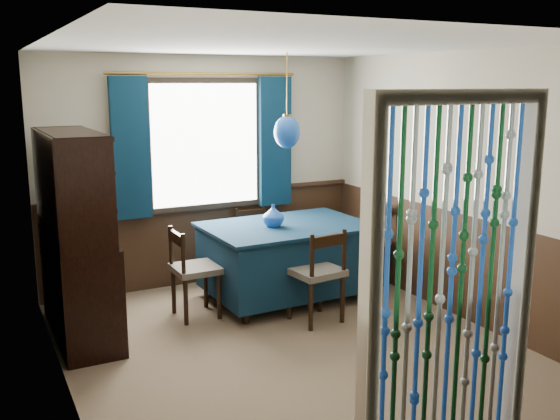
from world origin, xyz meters
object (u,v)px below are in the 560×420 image
chair_right (364,241)px  vase_sideboard (77,220)px  vase_table (273,216)px  bowl_shelf (86,201)px  chair_near (318,273)px  chair_far (255,243)px  dining_table (287,256)px  chair_left (192,270)px  pendant_lamp (287,132)px  sideboard (77,268)px

chair_right → vase_sideboard: 3.04m
vase_table → bowl_shelf: (-1.85, -0.30, 0.37)m
chair_near → chair_far: bearing=83.3°
dining_table → chair_left: bearing=-179.3°
dining_table → vase_table: (-0.16, -0.02, 0.44)m
chair_left → pendant_lamp: pendant_lamp is taller
vase_table → chair_far: bearing=80.2°
chair_left → pendant_lamp: bearing=91.1°
dining_table → bowl_shelf: bowl_shelf is taller
dining_table → vase_table: 0.47m
dining_table → pendant_lamp: bearing=-91.6°
dining_table → sideboard: 2.08m
chair_left → vase_sideboard: bearing=-108.2°
chair_far → pendant_lamp: size_ratio=0.88×
chair_far → chair_left: 1.25m
sideboard → vase_sideboard: size_ratio=10.61×
chair_near → chair_right: bearing=29.0°
chair_near → bowl_shelf: bearing=162.5°
chair_far → chair_left: bearing=38.0°
dining_table → bowl_shelf: bearing=-172.5°
chair_left → vase_table: 0.97m
chair_far → bowl_shelf: (-1.98, -1.03, 0.82)m
dining_table → vase_sideboard: vase_sideboard is taller
sideboard → chair_right: bearing=0.1°
chair_near → pendant_lamp: size_ratio=0.97×
chair_right → sideboard: sideboard is taller
chair_near → sideboard: size_ratio=0.50×
chair_left → chair_right: (2.01, 0.07, 0.03)m
chair_right → chair_far: bearing=46.5°
chair_left → sideboard: size_ratio=0.48×
chair_right → bowl_shelf: (-2.99, -0.35, 0.76)m
chair_far → vase_sideboard: (-1.98, -0.45, 0.55)m
chair_far → bowl_shelf: bowl_shelf is taller
sideboard → pendant_lamp: size_ratio=1.95×
dining_table → sideboard: bearing=178.8°
chair_near → bowl_shelf: size_ratio=4.88×
chair_right → vase_table: (-1.14, -0.04, 0.40)m
chair_right → pendant_lamp: pendant_lamp is taller
chair_near → sideboard: 2.15m
chair_near → chair_far: 1.41m
vase_table → chair_right: bearing=2.2°
dining_table → chair_near: (-0.03, -0.70, 0.02)m
vase_table → chair_near: bearing=-79.6°
vase_sideboard → bowl_shelf: bearing=-90.0°
chair_right → bowl_shelf: 3.10m
dining_table → vase_sideboard: bearing=171.1°
vase_table → chair_left: bearing=-178.4°
chair_far → bowl_shelf: 2.37m
vase_table → vase_sideboard: vase_sideboard is taller
vase_sideboard → chair_far: bearing=12.8°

